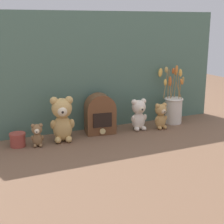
# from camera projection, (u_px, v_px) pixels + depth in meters

# --- Properties ---
(ground_plane) EXTENTS (4.00, 4.00, 0.00)m
(ground_plane) POSITION_uv_depth(u_px,v_px,m) (113.00, 135.00, 1.93)
(ground_plane) COLOR brown
(backdrop_wall) EXTENTS (1.53, 0.02, 0.67)m
(backdrop_wall) POSITION_uv_depth(u_px,v_px,m) (101.00, 71.00, 1.99)
(backdrop_wall) COLOR #4C6B5B
(backdrop_wall) RESTS_ON ground
(teddy_bear_large) EXTENTS (0.14, 0.12, 0.24)m
(teddy_bear_large) POSITION_uv_depth(u_px,v_px,m) (62.00, 118.00, 1.80)
(teddy_bear_large) COLOR tan
(teddy_bear_large) RESTS_ON ground
(teddy_bear_medium) EXTENTS (0.10, 0.09, 0.19)m
(teddy_bear_medium) POSITION_uv_depth(u_px,v_px,m) (139.00, 114.00, 1.99)
(teddy_bear_medium) COLOR beige
(teddy_bear_medium) RESTS_ON ground
(teddy_bear_small) EXTENTS (0.08, 0.08, 0.16)m
(teddy_bear_small) POSITION_uv_depth(u_px,v_px,m) (161.00, 115.00, 2.02)
(teddy_bear_small) COLOR tan
(teddy_bear_small) RESTS_ON ground
(teddy_bear_tiny) EXTENTS (0.07, 0.06, 0.12)m
(teddy_bear_tiny) POSITION_uv_depth(u_px,v_px,m) (37.00, 135.00, 1.73)
(teddy_bear_tiny) COLOR olive
(teddy_bear_tiny) RESTS_ON ground
(flower_vase) EXTENTS (0.15, 0.17, 0.36)m
(flower_vase) POSITION_uv_depth(u_px,v_px,m) (173.00, 107.00, 2.13)
(flower_vase) COLOR silver
(flower_vase) RESTS_ON ground
(vintage_radio) EXTENTS (0.18, 0.13, 0.23)m
(vintage_radio) POSITION_uv_depth(u_px,v_px,m) (100.00, 114.00, 1.93)
(vintage_radio) COLOR brown
(vintage_radio) RESTS_ON ground
(decorative_tin_tall) EXTENTS (0.08, 0.08, 0.07)m
(decorative_tin_tall) POSITION_uv_depth(u_px,v_px,m) (18.00, 140.00, 1.74)
(decorative_tin_tall) COLOR #993D33
(decorative_tin_tall) RESTS_ON ground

